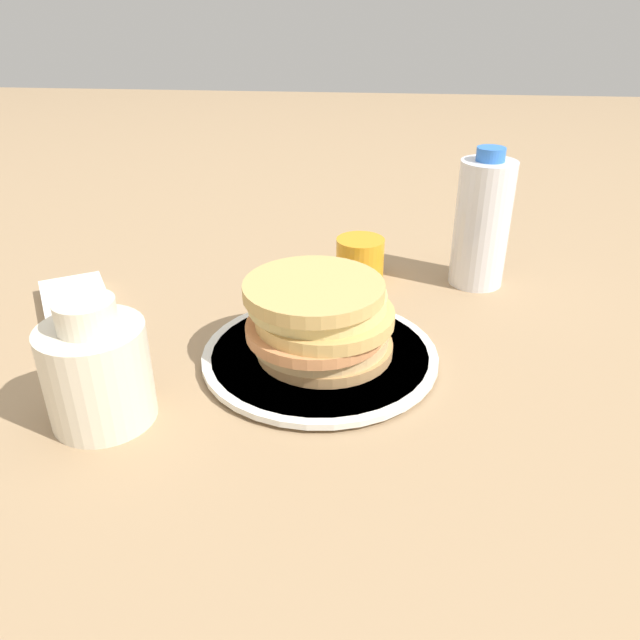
{
  "coord_description": "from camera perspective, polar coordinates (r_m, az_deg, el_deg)",
  "views": [
    {
      "loc": [
        -0.64,
        -0.08,
        0.39
      ],
      "look_at": [
        -0.02,
        -0.02,
        0.05
      ],
      "focal_mm": 35.0,
      "sensor_mm": 36.0,
      "label": 1
    }
  ],
  "objects": [
    {
      "name": "water_bottle_near",
      "position": [
        0.92,
        14.59,
        8.6
      ],
      "size": [
        0.08,
        0.08,
        0.2
      ],
      "color": "white",
      "rests_on": "ground_plane"
    },
    {
      "name": "ground_plane",
      "position": [
        0.75,
        -1.37,
        -2.84
      ],
      "size": [
        4.0,
        4.0,
        0.0
      ],
      "primitive_type": "plane",
      "color": "#9E7F5B"
    },
    {
      "name": "cream_jug",
      "position": [
        0.65,
        -19.73,
        -4.3
      ],
      "size": [
        0.1,
        0.1,
        0.13
      ],
      "color": "beige",
      "rests_on": "ground_plane"
    },
    {
      "name": "juice_glass",
      "position": [
        0.93,
        3.68,
        5.66
      ],
      "size": [
        0.07,
        0.07,
        0.06
      ],
      "color": "orange",
      "rests_on": "ground_plane"
    },
    {
      "name": "pancake_stack",
      "position": [
        0.7,
        -0.08,
        0.2
      ],
      "size": [
        0.17,
        0.17,
        0.09
      ],
      "color": "tan",
      "rests_on": "plate"
    },
    {
      "name": "napkin",
      "position": [
        0.88,
        -21.26,
        1.0
      ],
      "size": [
        0.2,
        0.16,
        0.02
      ],
      "color": "white",
      "rests_on": "ground_plane"
    },
    {
      "name": "plate",
      "position": [
        0.73,
        0.0,
        -3.26
      ],
      "size": [
        0.27,
        0.27,
        0.01
      ],
      "color": "silver",
      "rests_on": "ground_plane"
    }
  ]
}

